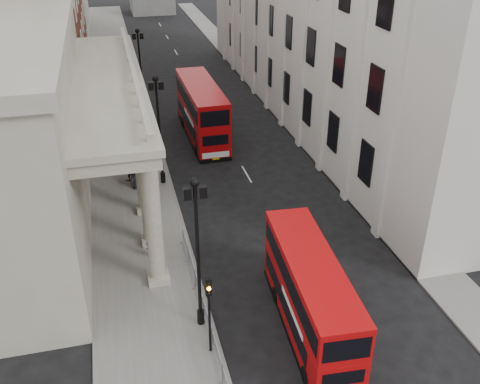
{
  "coord_description": "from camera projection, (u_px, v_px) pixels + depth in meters",
  "views": [
    {
      "loc": [
        -3.7,
        -16.6,
        19.08
      ],
      "look_at": [
        3.26,
        11.21,
        3.41
      ],
      "focal_mm": 40.0,
      "sensor_mm": 36.0,
      "label": 1
    }
  ],
  "objects": [
    {
      "name": "lamp_post_mid",
      "position": [
        159.0,
        123.0,
        38.61
      ],
      "size": [
        1.05,
        0.44,
        8.32
      ],
      "color": "black",
      "rests_on": "sidewalk_west"
    },
    {
      "name": "pedestrian_c",
      "position": [
        136.0,
        179.0,
        39.64
      ],
      "size": [
        0.85,
        0.63,
        1.59
      ],
      "primitive_type": "imported",
      "rotation": [
        0.0,
        0.0,
        6.11
      ],
      "color": "black",
      "rests_on": "sidewalk_west"
    },
    {
      "name": "crowd_barriers",
      "position": [
        212.0,
        338.0,
        25.57
      ],
      "size": [
        0.5,
        18.75,
        1.1
      ],
      "color": "gray",
      "rests_on": "sidewalk_west"
    },
    {
      "name": "sidewalk_east",
      "position": [
        295.0,
        121.0,
        52.45
      ],
      "size": [
        3.0,
        140.0,
        0.12
      ],
      "primitive_type": "cube",
      "color": "slate",
      "rests_on": "ground"
    },
    {
      "name": "portico_building",
      "position": [
        7.0,
        132.0,
        34.28
      ],
      "size": [
        9.0,
        28.0,
        12.0
      ],
      "primitive_type": "cube",
      "color": "gray",
      "rests_on": "ground"
    },
    {
      "name": "lamp_post_north",
      "position": [
        140.0,
        65.0,
        52.23
      ],
      "size": [
        1.05,
        0.44,
        8.32
      ],
      "color": "black",
      "rests_on": "sidewalk_west"
    },
    {
      "name": "traffic_light",
      "position": [
        209.0,
        302.0,
        24.16
      ],
      "size": [
        0.28,
        0.33,
        4.3
      ],
      "color": "black",
      "rests_on": "sidewalk_west"
    },
    {
      "name": "bus_far",
      "position": [
        202.0,
        110.0,
        47.81
      ],
      "size": [
        2.9,
        11.45,
        4.93
      ],
      "rotation": [
        0.0,
        0.0,
        0.01
      ],
      "color": "#B1080A",
      "rests_on": "ground"
    },
    {
      "name": "ground",
      "position": [
        230.0,
        382.0,
        24.07
      ],
      "size": [
        260.0,
        260.0,
        0.0
      ],
      "primitive_type": "plane",
      "color": "black",
      "rests_on": "ground"
    },
    {
      "name": "lamp_post_south",
      "position": [
        197.0,
        245.0,
        24.99
      ],
      "size": [
        1.05,
        0.44,
        8.32
      ],
      "color": "black",
      "rests_on": "sidewalk_west"
    },
    {
      "name": "kerb",
      "position": [
        156.0,
        134.0,
        49.56
      ],
      "size": [
        0.2,
        140.0,
        0.14
      ],
      "primitive_type": "cube",
      "color": "slate",
      "rests_on": "ground"
    },
    {
      "name": "pedestrian_b",
      "position": [
        129.0,
        171.0,
        40.82
      ],
      "size": [
        0.99,
        0.91,
        1.63
      ],
      "primitive_type": "imported",
      "rotation": [
        0.0,
        0.0,
        3.62
      ],
      "color": "black",
      "rests_on": "sidewalk_west"
    },
    {
      "name": "bus_near",
      "position": [
        310.0,
        294.0,
        26.04
      ],
      "size": [
        2.98,
        9.87,
        4.2
      ],
      "rotation": [
        0.0,
        0.0,
        -0.07
      ],
      "color": "#C2080B",
      "rests_on": "ground"
    },
    {
      "name": "sidewalk_west",
      "position": [
        124.0,
        137.0,
        48.94
      ],
      "size": [
        6.0,
        140.0,
        0.12
      ],
      "primitive_type": "cube",
      "color": "slate",
      "rests_on": "ground"
    },
    {
      "name": "pedestrian_a",
      "position": [
        152.0,
        244.0,
        31.85
      ],
      "size": [
        0.76,
        0.55,
        1.93
      ],
      "primitive_type": "imported",
      "rotation": [
        0.0,
        0.0,
        -0.14
      ],
      "color": "black",
      "rests_on": "sidewalk_west"
    }
  ]
}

